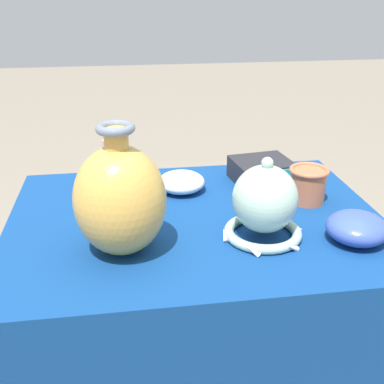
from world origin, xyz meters
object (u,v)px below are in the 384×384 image
object	(u,v)px
bowl_shallow_cobalt	(357,228)
jar_round_rose	(112,166)
vase_dome_bell	(265,205)
bowl_shallow_porcelain	(181,182)
cup_wide_terracotta	(308,184)
mosaic_tile_box	(262,171)
bowl_shallow_teal	(132,193)
vase_tall_bulbous	(120,199)

from	to	relation	value
bowl_shallow_cobalt	jar_round_rose	world-z (taller)	jar_round_rose
vase_dome_bell	bowl_shallow_porcelain	size ratio (longest dim) A/B	1.50
bowl_shallow_cobalt	cup_wide_terracotta	distance (m)	0.22
mosaic_tile_box	cup_wide_terracotta	distance (m)	0.17
bowl_shallow_teal	jar_round_rose	world-z (taller)	jar_round_rose
vase_dome_bell	bowl_shallow_porcelain	xyz separation A→B (m)	(-0.15, 0.28, -0.05)
bowl_shallow_porcelain	jar_round_rose	world-z (taller)	jar_round_rose
bowl_shallow_porcelain	bowl_shallow_teal	xyz separation A→B (m)	(-0.13, -0.08, 0.01)
vase_dome_bell	bowl_shallow_teal	xyz separation A→B (m)	(-0.28, 0.20, -0.04)
vase_dome_bell	bowl_shallow_porcelain	bearing A→B (deg)	118.00
bowl_shallow_teal	bowl_shallow_cobalt	world-z (taller)	bowl_shallow_teal
vase_dome_bell	mosaic_tile_box	world-z (taller)	vase_dome_bell
bowl_shallow_teal	mosaic_tile_box	bearing A→B (deg)	17.71
vase_tall_bulbous	jar_round_rose	xyz separation A→B (m)	(-0.02, 0.35, -0.06)
mosaic_tile_box	bowl_shallow_cobalt	xyz separation A→B (m)	(0.11, -0.36, 0.00)
bowl_shallow_teal	vase_tall_bulbous	bearing A→B (deg)	-97.45
bowl_shallow_porcelain	mosaic_tile_box	bearing A→B (deg)	8.54
vase_tall_bulbous	mosaic_tile_box	xyz separation A→B (m)	(0.40, 0.33, -0.09)
mosaic_tile_box	bowl_shallow_porcelain	bearing A→B (deg)	-179.27
vase_tall_bulbous	jar_round_rose	world-z (taller)	vase_tall_bulbous
mosaic_tile_box	cup_wide_terracotta	xyz separation A→B (m)	(0.08, -0.15, 0.02)
jar_round_rose	vase_tall_bulbous	bearing A→B (deg)	-86.34
cup_wide_terracotta	jar_round_rose	distance (m)	0.53
mosaic_tile_box	bowl_shallow_teal	distance (m)	0.39
vase_tall_bulbous	vase_dome_bell	world-z (taller)	vase_tall_bulbous
bowl_shallow_porcelain	bowl_shallow_cobalt	bearing A→B (deg)	-43.61
bowl_shallow_cobalt	jar_round_rose	bearing A→B (deg)	143.95
cup_wide_terracotta	bowl_shallow_cobalt	bearing A→B (deg)	-81.71
vase_dome_bell	vase_tall_bulbous	bearing A→B (deg)	-177.44
vase_dome_bell	cup_wide_terracotta	size ratio (longest dim) A/B	1.89
bowl_shallow_porcelain	cup_wide_terracotta	bearing A→B (deg)	-19.87
vase_tall_bulbous	bowl_shallow_porcelain	xyz separation A→B (m)	(0.16, 0.29, -0.09)
jar_round_rose	bowl_shallow_porcelain	bearing A→B (deg)	-17.08
bowl_shallow_teal	cup_wide_terracotta	size ratio (longest dim) A/B	1.21
mosaic_tile_box	cup_wide_terracotta	world-z (taller)	cup_wide_terracotta
cup_wide_terracotta	vase_tall_bulbous	bearing A→B (deg)	-159.31
bowl_shallow_porcelain	cup_wide_terracotta	xyz separation A→B (m)	(0.31, -0.11, 0.02)
bowl_shallow_porcelain	jar_round_rose	bearing A→B (deg)	162.92
vase_tall_bulbous	jar_round_rose	bearing A→B (deg)	93.66
bowl_shallow_teal	bowl_shallow_cobalt	bearing A→B (deg)	-27.16
mosaic_tile_box	jar_round_rose	xyz separation A→B (m)	(-0.42, 0.02, 0.03)
jar_round_rose	bowl_shallow_teal	bearing A→B (deg)	-70.31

